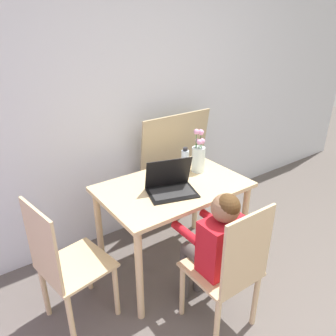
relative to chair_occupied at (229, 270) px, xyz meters
The scene contains 9 objects.
wall_back 1.64m from the chair_occupied, 77.24° to the left, with size 6.40×0.05×2.50m.
dining_table 0.71m from the chair_occupied, 83.65° to the left, with size 1.08×0.70×0.75m.
chair_occupied is the anchor object (origin of this frame).
chair_spare 1.02m from the chair_occupied, 141.81° to the left, with size 0.46×0.46×0.94m.
person_seated 0.19m from the chair_occupied, 89.56° to the left, with size 0.30×0.42×0.98m.
laptop 0.70m from the chair_occupied, 89.51° to the left, with size 0.39×0.33×0.24m.
flower_vase 0.95m from the chair_occupied, 63.16° to the left, with size 0.11×0.11×0.36m.
water_bottle 0.86m from the chair_occupied, 73.12° to the left, with size 0.06×0.06×0.25m.
cardboard_panel 1.37m from the chair_occupied, 68.21° to the left, with size 0.74×0.17×1.11m.
Camera 1 is at (-1.53, -0.23, 1.88)m, focal length 35.00 mm.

